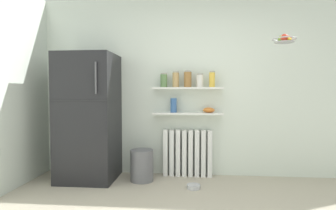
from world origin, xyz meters
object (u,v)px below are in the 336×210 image
object	(u,v)px
shelf_bowl	(209,110)
pet_food_bowl	(194,187)
storage_jar_4	(212,79)
trash_bin	(142,165)
radiator	(188,153)
storage_jar_2	(188,79)
refrigerator	(89,117)
storage_jar_0	(164,80)
storage_jar_1	(176,79)
vase	(174,105)
storage_jar_3	(200,80)
hanging_fruit_basket	(285,39)

from	to	relation	value
shelf_bowl	pet_food_bowl	distance (m)	1.08
storage_jar_4	trash_bin	distance (m)	1.55
radiator	storage_jar_2	bearing A→B (deg)	-90.00
storage_jar_4	refrigerator	bearing A→B (deg)	-172.18
shelf_bowl	pet_food_bowl	world-z (taller)	shelf_bowl
storage_jar_0	storage_jar_1	world-z (taller)	storage_jar_1
storage_jar_0	storage_jar_2	distance (m)	0.34
vase	pet_food_bowl	distance (m)	1.16
refrigerator	trash_bin	xyz separation A→B (m)	(0.75, -0.01, -0.66)
storage_jar_0	storage_jar_1	bearing A→B (deg)	-0.00
refrigerator	storage_jar_4	xyz separation A→B (m)	(1.72, 0.24, 0.53)
storage_jar_3	trash_bin	distance (m)	1.44
storage_jar_2	trash_bin	xyz separation A→B (m)	(-0.62, -0.25, -1.19)
vase	storage_jar_2	bearing A→B (deg)	0.00
storage_jar_2	storage_jar_4	bearing A→B (deg)	-0.00
storage_jar_2	vase	bearing A→B (deg)	-180.00
radiator	shelf_bowl	distance (m)	0.70
hanging_fruit_basket	storage_jar_0	bearing A→B (deg)	162.02
storage_jar_0	vase	world-z (taller)	storage_jar_0
radiator	pet_food_bowl	bearing A→B (deg)	-80.55
hanging_fruit_basket	refrigerator	bearing A→B (deg)	174.28
radiator	hanging_fruit_basket	distance (m)	1.99
storage_jar_3	hanging_fruit_basket	size ratio (longest dim) A/B	0.70
trash_bin	storage_jar_1	bearing A→B (deg)	28.59
storage_jar_2	trash_bin	world-z (taller)	storage_jar_2
refrigerator	hanging_fruit_basket	xyz separation A→B (m)	(2.54, -0.25, 0.98)
pet_food_bowl	radiator	bearing A→B (deg)	99.45
shelf_bowl	vase	bearing A→B (deg)	180.00
storage_jar_0	pet_food_bowl	world-z (taller)	storage_jar_0
radiator	storage_jar_0	size ratio (longest dim) A/B	3.45
storage_jar_3	vase	xyz separation A→B (m)	(-0.37, 0.00, -0.36)
storage_jar_1	storage_jar_2	bearing A→B (deg)	0.00
radiator	storage_jar_1	xyz separation A→B (m)	(-0.17, -0.03, 1.07)
storage_jar_2	pet_food_bowl	distance (m)	1.47
vase	trash_bin	bearing A→B (deg)	-149.70
radiator	storage_jar_0	bearing A→B (deg)	-175.01
radiator	storage_jar_4	world-z (taller)	storage_jar_4
storage_jar_0	trash_bin	distance (m)	1.23
shelf_bowl	pet_food_bowl	xyz separation A→B (m)	(-0.21, -0.49, -0.94)
storage_jar_1	shelf_bowl	xyz separation A→B (m)	(0.47, 0.00, -0.44)
radiator	pet_food_bowl	size ratio (longest dim) A/B	4.08
radiator	storage_jar_0	distance (m)	1.11
vase	storage_jar_1	bearing A→B (deg)	0.00
storage_jar_0	trash_bin	world-z (taller)	storage_jar_0
storage_jar_0	hanging_fruit_basket	xyz separation A→B (m)	(1.51, -0.49, 0.47)
trash_bin	hanging_fruit_basket	distance (m)	2.44
storage_jar_3	storage_jar_4	size ratio (longest dim) A/B	0.85
storage_jar_2	storage_jar_4	world-z (taller)	storage_jar_2
storage_jar_0	hanging_fruit_basket	world-z (taller)	hanging_fruit_basket
radiator	vase	world-z (taller)	vase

